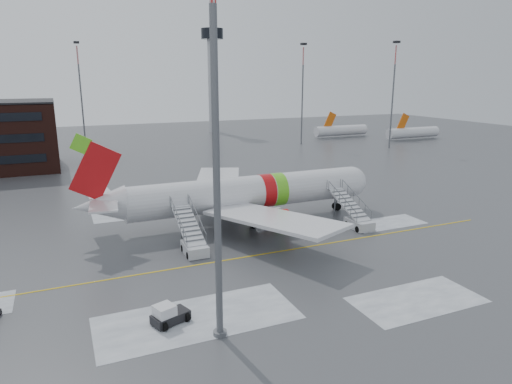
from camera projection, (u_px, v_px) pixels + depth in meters
name	position (u px, v px, depth m)	size (l,w,h in m)	color
ground	(229.00, 255.00, 43.11)	(260.00, 260.00, 0.00)	#494C4F
airliner	(241.00, 194.00, 52.10)	(35.03, 32.97, 11.18)	silver
airstair_fwd	(355.00, 218.00, 51.16)	(2.05, 7.70, 3.48)	#B9BCC1
airstair_aft	(192.00, 241.00, 43.89)	(2.05, 7.70, 3.48)	#B9BBC1
pushback_tug	(168.00, 315.00, 31.10)	(2.81, 2.47, 1.43)	black
light_mast_near	(216.00, 133.00, 26.59)	(1.20, 1.20, 25.62)	#595B60
control_tower	(213.00, 69.00, 134.58)	(6.40, 6.40, 30.00)	#B2B5BA
light_mast_far_ne	(303.00, 88.00, 111.05)	(1.20, 1.20, 24.25)	#595B60
light_mast_far_n	(81.00, 88.00, 106.02)	(1.20, 1.20, 24.25)	#595B60
light_mast_far_e	(393.00, 88.00, 104.76)	(1.20, 1.20, 24.25)	#595B60
distant_aircraft	(364.00, 139.00, 124.12)	(35.00, 18.00, 8.00)	#D8590C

